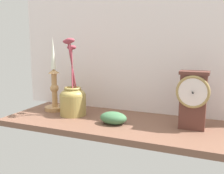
# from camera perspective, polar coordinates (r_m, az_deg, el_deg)

# --- Properties ---
(ground_plane) EXTENTS (1.00, 0.36, 0.02)m
(ground_plane) POSITION_cam_1_polar(r_m,az_deg,el_deg) (1.06, 2.55, -8.28)
(ground_plane) COLOR brown
(back_wall) EXTENTS (1.20, 0.02, 0.65)m
(back_wall) POSITION_cam_1_polar(r_m,az_deg,el_deg) (1.19, 5.81, 10.10)
(back_wall) COLOR white
(back_wall) RESTS_ON ground_plane
(mantel_clock) EXTENTS (0.12, 0.09, 0.22)m
(mantel_clock) POSITION_cam_1_polar(r_m,az_deg,el_deg) (0.99, 17.44, -2.48)
(mantel_clock) COLOR brown
(mantel_clock) RESTS_ON ground_plane
(candlestick_tall_left) EXTENTS (0.10, 0.10, 0.34)m
(candlestick_tall_left) POSITION_cam_1_polar(r_m,az_deg,el_deg) (1.24, -12.58, -0.26)
(candlestick_tall_left) COLOR tan
(candlestick_tall_left) RESTS_ON ground_plane
(brass_vase_jar) EXTENTS (0.12, 0.12, 0.34)m
(brass_vase_jar) POSITION_cam_1_polar(r_m,az_deg,el_deg) (1.15, -8.64, -2.50)
(brass_vase_jar) COLOR #A38D49
(brass_vase_jar) RESTS_ON ground_plane
(ivy_sprig) EXTENTS (0.11, 0.08, 0.05)m
(ivy_sprig) POSITION_cam_1_polar(r_m,az_deg,el_deg) (1.03, 0.29, -6.83)
(ivy_sprig) COLOR #3E6D45
(ivy_sprig) RESTS_ON ground_plane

